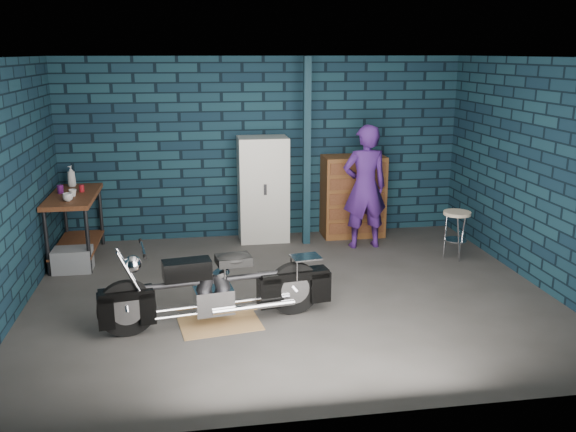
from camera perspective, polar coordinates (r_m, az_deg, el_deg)
name	(u,v)px	position (r m, az deg, el deg)	size (l,w,h in m)	color
ground	(291,295)	(7.20, 0.27, -7.40)	(6.00, 6.00, 0.00)	#43403F
room_walls	(283,127)	(7.25, -0.43, 8.36)	(6.02, 5.01, 2.71)	#0E2130
support_post	(307,153)	(8.78, 1.77, 5.90)	(0.10, 0.10, 2.70)	#102833
workbench	(76,227)	(8.77, -19.24, -0.96)	(0.60, 1.40, 0.91)	brown
drip_mat	(220,323)	(6.54, -6.42, -9.88)	(0.83, 0.62, 0.01)	#986A42
motorcycle	(218,282)	(6.36, -6.54, -6.19)	(2.07, 0.56, 0.91)	black
person	(365,187)	(8.77, 7.20, 2.72)	(0.65, 0.43, 1.78)	#411D6D
storage_bin	(73,260)	(8.38, -19.49, -3.89)	(0.49, 0.35, 0.30)	gray
locker	(263,189)	(9.07, -2.34, 2.51)	(0.73, 0.52, 1.56)	beige
tool_chest	(353,196)	(9.36, 6.12, 1.84)	(0.93, 0.52, 1.24)	brown
shop_stool	(456,235)	(8.63, 15.41, -1.75)	(0.37, 0.37, 0.67)	beige
cup_a	(68,197)	(8.27, -19.91, 1.67)	(0.13, 0.13, 0.10)	beige
cup_b	(73,193)	(8.51, -19.51, 2.05)	(0.10, 0.10, 0.10)	beige
mug_purple	(60,189)	(8.76, -20.53, 2.36)	(0.08, 0.08, 0.11)	#5F1965
mug_red	(82,188)	(8.76, -18.76, 2.47)	(0.07, 0.07, 0.10)	maroon
bottle	(71,176)	(9.13, -19.62, 3.53)	(0.12, 0.12, 0.30)	gray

